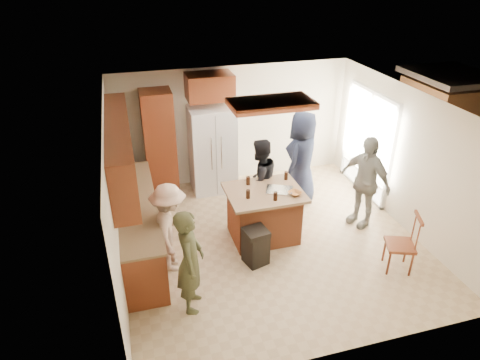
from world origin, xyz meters
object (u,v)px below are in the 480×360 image
object	(u,v)px
person_behind_left	(259,180)
trash_bin	(256,246)
spindle_chair	(401,245)
kitchen_island	(264,214)
person_counter	(170,228)
person_side_right	(365,182)
refrigerator	(212,150)
person_behind_right	(302,159)
person_front_left	(190,261)

from	to	relation	value
person_behind_left	trash_bin	world-z (taller)	person_behind_left
person_behind_left	spindle_chair	distance (m)	2.65
spindle_chair	kitchen_island	bearing A→B (deg)	141.96
person_counter	spindle_chair	world-z (taller)	person_counter
person_side_right	spindle_chair	distance (m)	1.41
kitchen_island	trash_bin	xyz separation A→B (m)	(-0.35, -0.65, -0.16)
person_behind_left	refrigerator	size ratio (longest dim) A/B	0.89
refrigerator	trash_bin	distance (m)	2.68
refrigerator	person_counter	bearing A→B (deg)	-116.82
person_side_right	spindle_chair	size ratio (longest dim) A/B	1.74
person_behind_right	trash_bin	distance (m)	2.27
person_front_left	refrigerator	bearing A→B (deg)	-3.02
refrigerator	trash_bin	world-z (taller)	refrigerator
person_behind_right	kitchen_island	bearing A→B (deg)	0.57
person_behind_right	trash_bin	world-z (taller)	person_behind_right
person_front_left	person_behind_left	size ratio (longest dim) A/B	0.99
person_counter	spindle_chair	bearing A→B (deg)	-98.85
person_side_right	refrigerator	xyz separation A→B (m)	(-2.34, 2.03, 0.03)
person_behind_left	person_counter	bearing A→B (deg)	7.28
person_counter	trash_bin	distance (m)	1.40
person_behind_right	spindle_chair	world-z (taller)	person_behind_right
person_behind_right	person_counter	world-z (taller)	person_behind_right
refrigerator	kitchen_island	bearing A→B (deg)	-76.79
person_behind_left	person_counter	world-z (taller)	person_behind_left
person_front_left	kitchen_island	xyz separation A→B (m)	(1.50, 1.33, -0.32)
person_behind_right	spindle_chair	size ratio (longest dim) A/B	1.90
refrigerator	spindle_chair	bearing A→B (deg)	-56.20
person_behind_right	person_side_right	xyz separation A→B (m)	(0.78, -1.05, -0.08)
refrigerator	spindle_chair	size ratio (longest dim) A/B	1.81
person_behind_left	person_counter	xyz separation A→B (m)	(-1.77, -1.01, -0.05)
person_front_left	spindle_chair	bearing A→B (deg)	-76.91
person_behind_left	spindle_chair	world-z (taller)	person_behind_left
refrigerator	spindle_chair	world-z (taller)	refrigerator
person_front_left	trash_bin	distance (m)	1.42
person_front_left	person_side_right	distance (m)	3.61
kitchen_island	spindle_chair	xyz separation A→B (m)	(1.80, -1.41, -0.02)
person_behind_right	spindle_chair	distance (m)	2.55
person_side_right	refrigerator	size ratio (longest dim) A/B	0.96
person_behind_left	trash_bin	size ratio (longest dim) A/B	2.54
person_behind_left	kitchen_island	distance (m)	0.70
person_side_right	trash_bin	distance (m)	2.37
kitchen_island	person_front_left	bearing A→B (deg)	-138.62
person_behind_left	person_side_right	size ratio (longest dim) A/B	0.92
person_counter	kitchen_island	bearing A→B (deg)	-69.13
person_front_left	trash_bin	size ratio (longest dim) A/B	2.52
person_side_right	kitchen_island	bearing A→B (deg)	-114.85
kitchen_island	spindle_chair	bearing A→B (deg)	-38.04
kitchen_island	spindle_chair	world-z (taller)	spindle_chair
person_side_right	trash_bin	xyz separation A→B (m)	(-2.22, -0.59, -0.55)
kitchen_island	trash_bin	bearing A→B (deg)	-118.27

